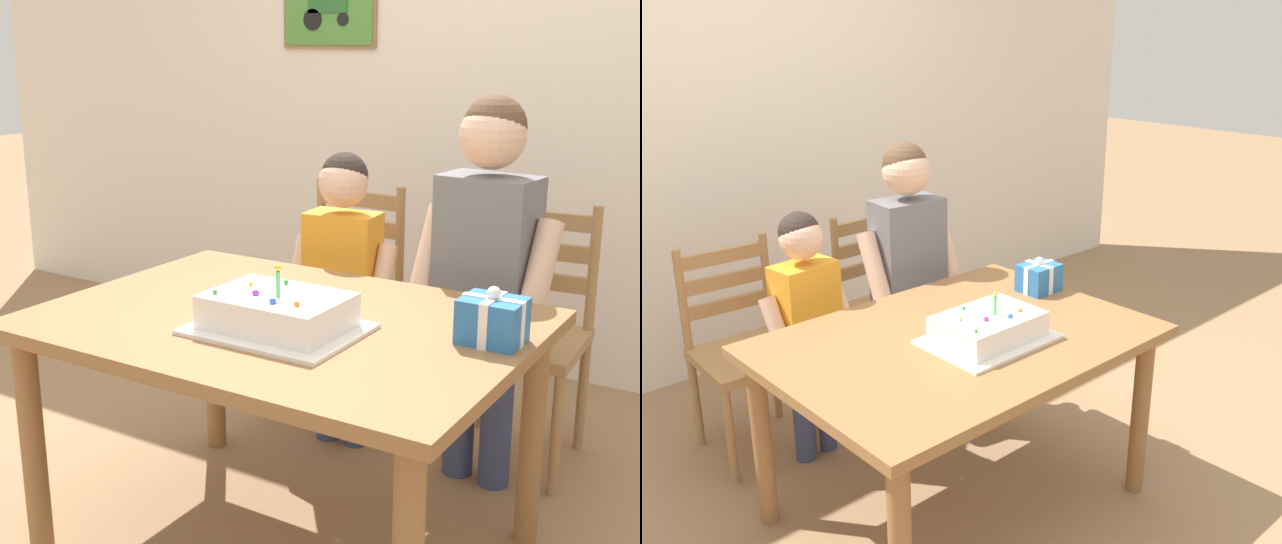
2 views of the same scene
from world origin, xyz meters
The scene contains 9 objects.
ground_plane centered at (0.00, 0.00, 0.00)m, with size 20.00×20.00×0.00m, color #997551.
back_wall centered at (0.00, 1.79, 1.30)m, with size 6.40×0.11×2.60m.
dining_table centered at (0.00, 0.00, 0.63)m, with size 1.35×0.99×0.73m.
birthday_cake centered at (0.05, -0.11, 0.78)m, with size 0.44×0.34×0.19m.
gift_box_red_large centered at (0.57, 0.11, 0.79)m, with size 0.16×0.14×0.15m.
chair_left centered at (-0.38, 0.95, 0.47)m, with size 0.44×0.44×0.92m.
chair_right centered at (0.38, 0.95, 0.47)m, with size 0.44×0.44×0.92m.
child_older centered at (0.32, 0.69, 0.80)m, with size 0.49×0.28×1.31m.
child_younger centered at (-0.22, 0.69, 0.67)m, with size 0.41×0.24×1.10m.
Camera 2 is at (-1.63, -1.80, 1.83)m, focal length 41.07 mm.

